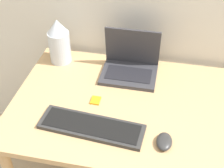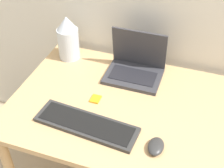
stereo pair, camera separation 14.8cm
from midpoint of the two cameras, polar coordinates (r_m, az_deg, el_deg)
name	(u,v)px [view 1 (the left image)]	position (r m, az deg, el deg)	size (l,w,h in m)	color
desk	(128,116)	(1.58, 0.18, -6.08)	(1.14, 0.79, 0.72)	tan
laptop	(130,65)	(1.68, 0.83, 3.47)	(0.30, 0.23, 0.24)	#333338
keyboard	(92,127)	(1.41, -6.79, -7.88)	(0.48, 0.18, 0.02)	#2D2D2D
mouse	(164,141)	(1.35, 6.39, -10.55)	(0.07, 0.10, 0.03)	#2D2D2D
vase	(59,41)	(1.78, -12.06, 7.55)	(0.12, 0.12, 0.26)	silver
mp3_player	(96,100)	(1.54, -5.78, -3.12)	(0.05, 0.06, 0.01)	orange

